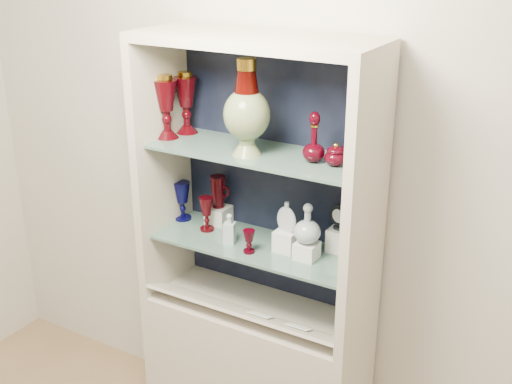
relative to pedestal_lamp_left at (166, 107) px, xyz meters
The scene contains 29 objects.
wall_back 0.54m from the pedestal_lamp_left, 27.42° to the left, with size 3.50×0.02×2.80m, color beige.
cabinet_base 1.31m from the pedestal_lamp_left, ahead, with size 1.00×0.40×0.75m, color beige.
cabinet_back_panel 0.56m from the pedestal_lamp_left, 24.26° to the left, with size 0.98×0.02×1.15m, color black.
cabinet_side_left 0.29m from the pedestal_lamp_left, 168.30° to the left, with size 0.04×0.40×1.15m, color beige.
cabinet_side_right 0.96m from the pedestal_lamp_left, ahead, with size 0.04×0.40×1.15m, color beige.
cabinet_top_cap 0.54m from the pedestal_lamp_left, ahead, with size 1.00×0.40×0.04m, color beige.
shelf_lower 0.72m from the pedestal_lamp_left, ahead, with size 0.92×0.34×0.01m, color slate.
shelf_upper 0.46m from the pedestal_lamp_left, ahead, with size 0.92×0.34×0.01m, color slate.
label_ledge 0.94m from the pedestal_lamp_left, 13.02° to the right, with size 0.92×0.18×0.01m, color beige.
label_card_0 1.08m from the pedestal_lamp_left, ahead, with size 0.10×0.07×0.00m, color white.
label_card_1 0.97m from the pedestal_lamp_left, 10.93° to the right, with size 0.10×0.07×0.00m, color white.
pedestal_lamp_left is the anchor object (origin of this frame).
pedestal_lamp_right 0.11m from the pedestal_lamp_left, 75.37° to the left, with size 0.10×0.10×0.27m, color #3F050B, non-canonical shape.
enamel_urn 0.42m from the pedestal_lamp_left, ahead, with size 0.19×0.19×0.38m, color #0E4915, non-canonical shape.
ruby_decanter_a 0.69m from the pedestal_lamp_left, ahead, with size 0.09×0.09×0.22m, color #44030F, non-canonical shape.
ruby_decanter_b 0.82m from the pedestal_lamp_left, ahead, with size 0.09×0.09×0.22m, color #44030F, non-canonical shape.
lidded_bowl 0.78m from the pedestal_lamp_left, ahead, with size 0.08×0.08×0.09m, color #44030F, non-canonical shape.
cobalt_goblet 0.47m from the pedestal_lamp_left, 90.00° to the left, with size 0.08×0.08×0.18m, color #04033C, non-canonical shape.
ruby_goblet_tall 0.51m from the pedestal_lamp_left, 13.30° to the left, with size 0.07×0.07×0.16m, color #3F050B, non-canonical shape.
ruby_goblet_small 0.68m from the pedestal_lamp_left, ahead, with size 0.05×0.05×0.10m, color #44030F, non-canonical shape.
riser_ruby_pitcher 0.56m from the pedestal_lamp_left, 38.38° to the left, with size 0.10×0.10×0.08m, color silver.
ruby_pitcher 0.46m from the pedestal_lamp_left, 38.38° to the left, with size 0.11×0.07×0.15m, color #3F050B, non-canonical shape.
clear_square_bottle 0.59m from the pedestal_lamp_left, ahead, with size 0.05×0.05×0.14m, color #9FADB7, non-canonical shape.
riser_flat_flask 0.77m from the pedestal_lamp_left, ahead, with size 0.09×0.09×0.09m, color silver.
flat_flask 0.70m from the pedestal_lamp_left, ahead, with size 0.10×0.04×0.13m, color silver, non-canonical shape.
riser_clear_round_decanter 0.85m from the pedestal_lamp_left, ahead, with size 0.09×0.09×0.07m, color silver.
clear_round_decanter 0.79m from the pedestal_lamp_left, ahead, with size 0.11×0.11×0.17m, color #9FADB7, non-canonical shape.
riser_cameo_medallion 0.92m from the pedestal_lamp_left, 10.56° to the left, with size 0.08×0.08×0.10m, color silver.
cameo_medallion 0.87m from the pedestal_lamp_left, 10.56° to the left, with size 0.10×0.04×0.11m, color black, non-canonical shape.
Camera 1 is at (1.24, -0.61, 2.28)m, focal length 45.00 mm.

